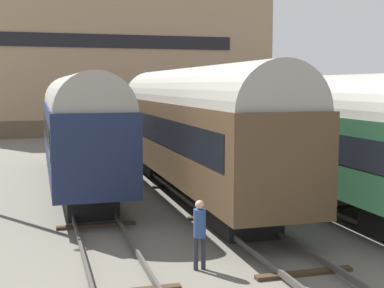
{
  "coord_description": "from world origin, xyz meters",
  "views": [
    {
      "loc": [
        -6.24,
        -14.54,
        4.71
      ],
      "look_at": [
        0.0,
        7.06,
        2.2
      ],
      "focal_mm": 50.0,
      "sensor_mm": 36.0,
      "label": 1
    }
  ],
  "objects_px": {
    "train_car_navy": "(78,123)",
    "train_car_green": "(323,132)",
    "train_car_brown": "(193,123)",
    "person_worker": "(200,228)"
  },
  "relations": [
    {
      "from": "train_car_navy",
      "to": "person_worker",
      "type": "xyz_separation_m",
      "value": [
        2.09,
        -12.06,
        -1.86
      ]
    },
    {
      "from": "train_car_navy",
      "to": "person_worker",
      "type": "height_order",
      "value": "train_car_navy"
    },
    {
      "from": "train_car_green",
      "to": "person_worker",
      "type": "height_order",
      "value": "train_car_green"
    },
    {
      "from": "train_car_green",
      "to": "train_car_navy",
      "type": "bearing_deg",
      "value": 145.81
    },
    {
      "from": "train_car_green",
      "to": "person_worker",
      "type": "relative_size",
      "value": 8.65
    },
    {
      "from": "train_car_green",
      "to": "train_car_brown",
      "type": "bearing_deg",
      "value": 147.01
    },
    {
      "from": "train_car_navy",
      "to": "train_car_green",
      "type": "height_order",
      "value": "train_car_navy"
    },
    {
      "from": "train_car_brown",
      "to": "person_worker",
      "type": "bearing_deg",
      "value": -105.07
    },
    {
      "from": "train_car_navy",
      "to": "train_car_brown",
      "type": "bearing_deg",
      "value": -35.35
    },
    {
      "from": "train_car_brown",
      "to": "train_car_green",
      "type": "height_order",
      "value": "train_car_brown"
    }
  ]
}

